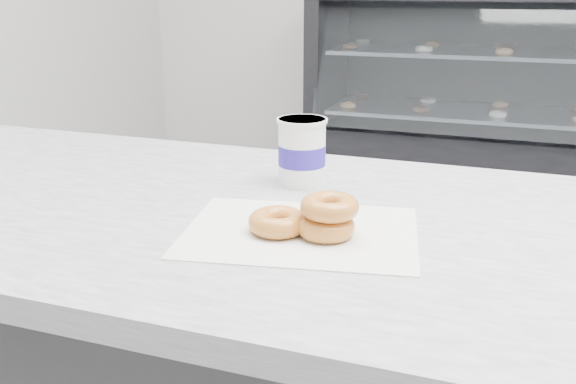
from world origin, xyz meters
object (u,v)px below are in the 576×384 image
object	(u,v)px
display_case	(536,132)
coffee_cup	(302,151)
donut_stack	(328,217)
donut_single	(278,222)

from	to	relation	value
display_case	coffee_cup	bearing A→B (deg)	-100.40
display_case	coffee_cup	distance (m)	2.65
display_case	donut_stack	size ratio (longest dim) A/B	21.26
donut_stack	donut_single	bearing A→B (deg)	-172.74
display_case	coffee_cup	xyz separation A→B (m)	(-0.47, -2.56, 0.47)
donut_single	donut_stack	xyz separation A→B (m)	(0.07, 0.01, 0.01)
donut_single	coffee_cup	bearing A→B (deg)	100.40
donut_stack	display_case	bearing A→B (deg)	82.81
donut_single	donut_stack	distance (m)	0.08
coffee_cup	donut_single	bearing A→B (deg)	-86.41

